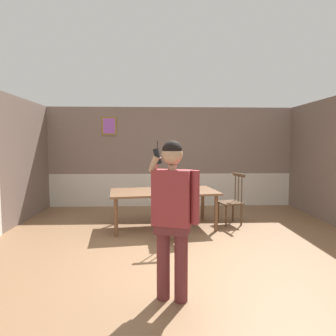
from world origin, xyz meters
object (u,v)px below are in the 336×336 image
at_px(dining_table, 164,194).
at_px(chair_by_doorway, 232,201).
at_px(chair_near_window, 173,213).
at_px(person_figure, 173,210).

xyz_separation_m(dining_table, chair_by_doorway, (1.41, 0.20, -0.18)).
height_order(dining_table, chair_by_doorway, chair_by_doorway).
distance_m(dining_table, chair_by_doorway, 1.44).
relative_size(dining_table, chair_near_window, 2.06).
bearing_deg(person_figure, chair_near_window, -75.21).
distance_m(dining_table, chair_near_window, 0.94).
xyz_separation_m(chair_by_doorway, person_figure, (-1.38, -2.90, 0.48)).
bearing_deg(chair_near_window, person_figure, -98.80).
bearing_deg(person_figure, dining_table, -71.49).
distance_m(chair_by_doorway, person_figure, 3.25).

